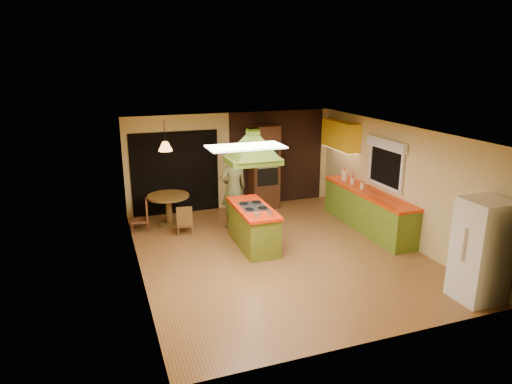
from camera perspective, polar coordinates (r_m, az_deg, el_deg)
name	(u,v)px	position (r m, az deg, el deg)	size (l,w,h in m)	color
ground	(279,253)	(9.41, 2.89, -7.62)	(6.50, 6.50, 0.00)	#966131
room_walls	(280,194)	(8.98, 3.01, -0.31)	(5.50, 6.50, 6.50)	beige
ceiling_plane	(281,131)	(8.70, 3.13, 7.59)	(6.50, 6.50, 0.00)	silver
brick_panel	(277,158)	(12.34, 2.61, 4.32)	(2.64, 0.03, 2.50)	#381E14
nook_opening	(175,173)	(11.64, -10.05, 2.34)	(2.20, 0.03, 2.10)	black
right_counter	(367,210)	(10.84, 13.76, -2.18)	(0.62, 3.05, 0.92)	olive
upper_cabinets	(340,135)	(11.87, 10.51, 7.02)	(0.34, 1.40, 0.70)	yellow
window_right	(386,155)	(10.49, 15.96, 4.45)	(0.12, 1.35, 1.06)	black
fluor_panel	(246,147)	(7.22, -1.28, 5.66)	(1.20, 0.60, 0.03)	white
kitchen_island	(253,226)	(9.59, -0.36, -4.28)	(0.73, 1.74, 0.88)	olive
range_hood	(253,141)	(9.11, -0.38, 6.42)	(1.05, 0.76, 0.80)	#506B1A
man	(234,189)	(10.52, -2.81, 0.41)	(0.68, 0.45, 1.87)	#4D532C
refrigerator	(481,250)	(8.22, 26.36, -6.57)	(0.71, 0.67, 1.72)	white
wall_oven	(264,167)	(11.94, 0.99, 3.15)	(0.72, 0.60, 2.18)	#4C2B18
dining_table	(169,204)	(10.96, -10.87, -1.49)	(0.98, 0.98, 0.74)	brown
chair_left	(139,215)	(10.84, -14.39, -2.79)	(0.40, 0.40, 0.72)	brown
chair_near	(185,219)	(10.45, -8.89, -3.34)	(0.37, 0.37, 0.67)	brown
pendant_lamp	(165,146)	(10.63, -11.27, 5.63)	(0.33, 0.33, 0.21)	#FF9E3F
canister_large	(345,176)	(11.47, 11.02, 2.03)	(0.17, 0.17, 0.25)	#FFEFCD
canister_medium	(353,181)	(11.16, 11.99, 1.39)	(0.12, 0.12, 0.17)	beige
canister_small	(363,186)	(10.81, 13.18, 0.76)	(0.11, 0.11, 0.15)	beige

